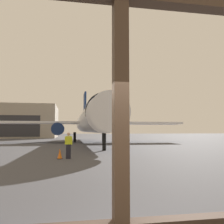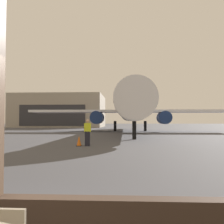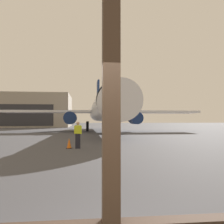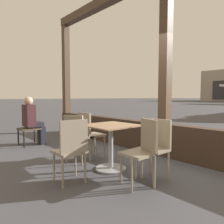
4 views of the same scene
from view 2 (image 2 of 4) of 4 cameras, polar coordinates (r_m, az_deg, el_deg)
ground_plane at (r=43.26m, az=0.66°, el=-4.20°), size 220.00×220.00×0.00m
airplane at (r=37.21m, az=4.20°, el=0.73°), size 30.85×36.31×10.26m
ground_crew_worker at (r=16.66m, az=-5.55°, el=-4.56°), size 0.50×0.34×1.74m
traffic_cone at (r=16.80m, az=-7.46°, el=-6.52°), size 0.36×0.36×0.68m
distant_hangar at (r=70.81m, az=-11.44°, el=0.15°), size 23.10×16.93×8.57m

